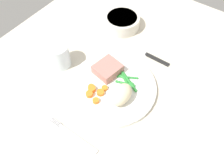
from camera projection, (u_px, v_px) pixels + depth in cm
name	position (u px, v px, depth cm)	size (l,w,h in cm)	color
dining_table	(102.00, 96.00, 72.21)	(120.00, 90.00, 2.00)	beige
dinner_plate	(112.00, 87.00, 71.99)	(26.97, 26.97, 1.60)	white
meat_portion	(108.00, 69.00, 73.30)	(7.64, 6.98, 2.99)	#B2756B
mashed_potatoes	(121.00, 95.00, 66.48)	(7.80, 5.22, 5.10)	beige
carrot_slices	(95.00, 92.00, 69.46)	(6.94, 6.02, 1.28)	orange
green_beans	(125.00, 79.00, 72.40)	(5.62, 9.73, 0.85)	#2D8C38
fork	(73.00, 135.00, 63.58)	(1.44, 16.60, 0.40)	silver
knife	(144.00, 53.00, 81.19)	(1.70, 20.50, 0.64)	black
water_glass	(59.00, 57.00, 75.71)	(6.87, 6.87, 8.12)	silver
salad_bowl	(122.00, 21.00, 87.26)	(13.04, 13.04, 4.63)	silver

